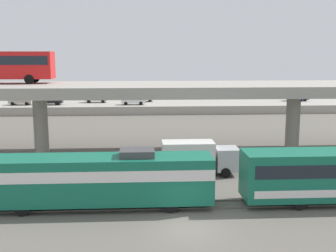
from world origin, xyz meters
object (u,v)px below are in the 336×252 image
object	(u,v)px
parked_car_0	(21,101)
parked_car_5	(50,101)
train_locomotive	(87,178)
parked_car_1	(143,98)
parked_car_2	(133,100)
service_truck_west	(198,157)
parked_car_3	(297,97)
parked_car_4	(96,98)

from	to	relation	value
parked_car_0	parked_car_5	world-z (taller)	same
train_locomotive	parked_car_1	distance (m)	53.21
parked_car_2	parked_car_5	world-z (taller)	same
service_truck_west	parked_car_0	bearing A→B (deg)	123.37
parked_car_1	parked_car_5	distance (m)	17.32
parked_car_2	parked_car_3	bearing A→B (deg)	7.64
parked_car_1	parked_car_5	size ratio (longest dim) A/B	0.98
parked_car_0	parked_car_3	xyz separation A→B (m)	(52.47, 3.49, 0.00)
parked_car_2	parked_car_3	distance (m)	32.31
parked_car_1	parked_car_4	world-z (taller)	same
train_locomotive	parked_car_5	world-z (taller)	train_locomotive
parked_car_3	parked_car_5	xyz separation A→B (m)	(-47.07, -3.64, -0.00)
train_locomotive	service_truck_west	size ratio (longest dim) A/B	2.51
parked_car_0	parked_car_1	bearing A→B (deg)	10.55
service_truck_west	parked_car_3	bearing A→B (deg)	60.47
parked_car_5	parked_car_3	bearing A→B (deg)	-175.58
service_truck_west	parked_car_3	xyz separation A→B (m)	(25.32, 44.70, 0.63)
parked_car_3	train_locomotive	bearing A→B (deg)	-123.05
parked_car_1	parked_car_5	xyz separation A→B (m)	(-16.78, -4.29, 0.00)
parked_car_1	service_truck_west	bearing A→B (deg)	-83.74
parked_car_4	parked_car_5	distance (m)	8.49
parked_car_1	parked_car_4	xyz separation A→B (m)	(-8.90, -1.12, 0.00)
parked_car_3	parked_car_4	distance (m)	39.20
train_locomotive	parked_car_0	size ratio (longest dim) A/B	4.21
service_truck_west	parked_car_1	distance (m)	45.62
train_locomotive	parked_car_5	distance (m)	50.48
parked_car_2	parked_car_4	xyz separation A→B (m)	(-7.17, 3.82, 0.00)
parked_car_4	parked_car_5	bearing A→B (deg)	-158.12
train_locomotive	parked_car_0	bearing A→B (deg)	-69.44
parked_car_2	parked_car_5	xyz separation A→B (m)	(-15.05, 0.65, 0.00)
service_truck_west	parked_car_4	distance (m)	46.35
parked_car_3	parked_car_5	size ratio (longest dim) A/B	0.95
parked_car_4	parked_car_5	size ratio (longest dim) A/B	0.97
parked_car_0	service_truck_west	bearing A→B (deg)	-56.63
parked_car_2	service_truck_west	bearing A→B (deg)	-80.58
parked_car_2	parked_car_5	distance (m)	15.06
train_locomotive	parked_car_2	size ratio (longest dim) A/B	3.87
parked_car_1	parked_car_4	bearing A→B (deg)	-172.82
parked_car_1	parked_car_3	distance (m)	30.30
parked_car_3	parked_car_4	size ratio (longest dim) A/B	0.98
service_truck_west	parked_car_2	xyz separation A→B (m)	(-6.70, 40.41, 0.63)
parked_car_2	parked_car_3	world-z (taller)	same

